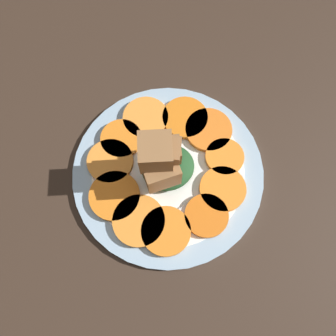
% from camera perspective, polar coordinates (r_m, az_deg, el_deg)
% --- Properties ---
extents(table_slab, '(1.20, 1.20, 0.02)m').
position_cam_1_polar(table_slab, '(0.52, 0.00, -1.12)').
color(table_slab, '#38281E').
rests_on(table_slab, ground).
extents(plate, '(0.30, 0.30, 0.01)m').
position_cam_1_polar(plate, '(0.51, 0.00, -0.59)').
color(plate, '#99B7D1').
rests_on(plate, table_slab).
extents(carrot_slice_0, '(0.06, 0.06, 0.01)m').
position_cam_1_polar(carrot_slice_0, '(0.51, 9.81, 1.91)').
color(carrot_slice_0, orange).
rests_on(carrot_slice_0, plate).
extents(carrot_slice_1, '(0.07, 0.07, 0.01)m').
position_cam_1_polar(carrot_slice_1, '(0.53, 7.07, 6.60)').
color(carrot_slice_1, orange).
rests_on(carrot_slice_1, plate).
extents(carrot_slice_2, '(0.07, 0.07, 0.01)m').
position_cam_1_polar(carrot_slice_2, '(0.54, 2.98, 8.76)').
color(carrot_slice_2, orange).
rests_on(carrot_slice_2, plate).
extents(carrot_slice_3, '(0.07, 0.07, 0.01)m').
position_cam_1_polar(carrot_slice_3, '(0.54, -3.84, 8.76)').
color(carrot_slice_3, orange).
rests_on(carrot_slice_3, plate).
extents(carrot_slice_4, '(0.07, 0.07, 0.01)m').
position_cam_1_polar(carrot_slice_4, '(0.52, -8.15, 5.06)').
color(carrot_slice_4, orange).
rests_on(carrot_slice_4, plate).
extents(carrot_slice_5, '(0.07, 0.07, 0.01)m').
position_cam_1_polar(carrot_slice_5, '(0.51, -10.03, 1.17)').
color(carrot_slice_5, orange).
rests_on(carrot_slice_5, plate).
extents(carrot_slice_6, '(0.08, 0.08, 0.01)m').
position_cam_1_polar(carrot_slice_6, '(0.49, -9.28, -4.80)').
color(carrot_slice_6, orange).
rests_on(carrot_slice_6, plate).
extents(carrot_slice_7, '(0.08, 0.08, 0.01)m').
position_cam_1_polar(carrot_slice_7, '(0.48, -5.11, -9.11)').
color(carrot_slice_7, orange).
rests_on(carrot_slice_7, plate).
extents(carrot_slice_8, '(0.07, 0.07, 0.01)m').
position_cam_1_polar(carrot_slice_8, '(0.48, -0.36, -10.92)').
color(carrot_slice_8, orange).
rests_on(carrot_slice_8, plate).
extents(carrot_slice_9, '(0.06, 0.06, 0.01)m').
position_cam_1_polar(carrot_slice_9, '(0.48, 6.69, -8.24)').
color(carrot_slice_9, orange).
rests_on(carrot_slice_9, plate).
extents(carrot_slice_10, '(0.07, 0.07, 0.01)m').
position_cam_1_polar(carrot_slice_10, '(0.50, 9.50, -3.62)').
color(carrot_slice_10, orange).
rests_on(carrot_slice_10, plate).
extents(center_pile, '(0.08, 0.07, 0.11)m').
position_cam_1_polar(center_pile, '(0.46, -0.84, 1.13)').
color(center_pile, '#1E4723').
rests_on(center_pile, plate).
extents(fork, '(0.18, 0.05, 0.00)m').
position_cam_1_polar(fork, '(0.49, 3.88, -6.67)').
color(fork, silver).
rests_on(fork, plate).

